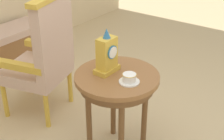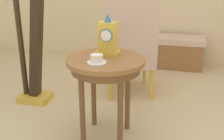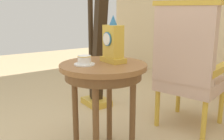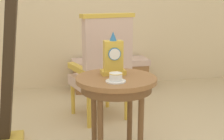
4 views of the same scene
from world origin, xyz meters
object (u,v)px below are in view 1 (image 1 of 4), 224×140
teacup_left (129,79)px  mantel_clock (107,55)px  armchair (44,55)px  window_bench (2,49)px  side_table (117,86)px

teacup_left → mantel_clock: size_ratio=0.43×
armchair → window_bench: armchair is taller
mantel_clock → window_bench: size_ratio=0.31×
teacup_left → armchair: armchair is taller
teacup_left → armchair: 0.99m
mantel_clock → armchair: size_ratio=0.29×
mantel_clock → armchair: (0.05, 0.75, -0.24)m
armchair → teacup_left: bearing=-95.0°
side_table → mantel_clock: bearing=92.2°
teacup_left → mantel_clock: (0.03, 0.22, 0.10)m
armchair → window_bench: (0.31, 1.11, -0.37)m
mantel_clock → window_bench: 1.99m
side_table → mantel_clock: size_ratio=2.07×
teacup_left → mantel_clock: 0.24m
teacup_left → armchair: (0.09, 0.97, -0.13)m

